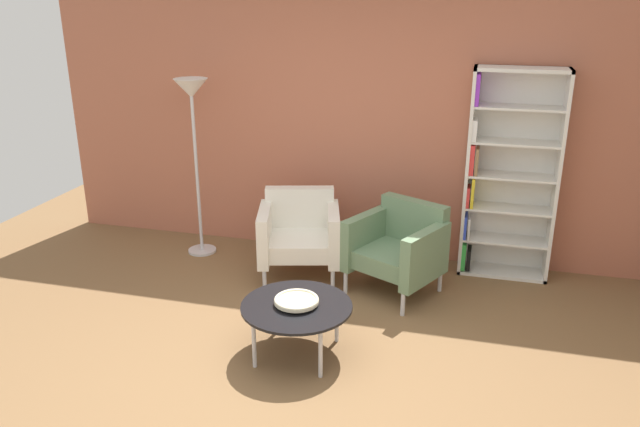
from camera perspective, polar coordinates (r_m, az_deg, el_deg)
name	(u,v)px	position (r m, az deg, el deg)	size (l,w,h in m)	color
ground_plane	(294,389)	(4.32, -2.44, -15.77)	(8.32, 8.32, 0.00)	brown
brick_back_panel	(368,108)	(5.99, 4.42, 9.59)	(6.40, 0.12, 2.90)	#B2664C
bookshelf_tall	(506,176)	(5.82, 16.71, 3.34)	(0.80, 0.30, 1.90)	silver
coffee_table_low	(297,308)	(4.48, -2.16, -8.70)	(0.80, 0.80, 0.40)	black
decorative_bowl	(296,300)	(4.45, -2.17, -7.98)	(0.32, 0.32, 0.05)	beige
armchair_by_bookshelf	(399,246)	(5.43, 7.24, -3.02)	(0.92, 0.89, 0.78)	slate
armchair_near_window	(299,233)	(5.69, -1.91, -1.78)	(0.86, 0.81, 0.78)	white
floor_lamp_torchiere	(192,110)	(6.04, -11.63, 9.31)	(0.32, 0.32, 1.74)	silver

